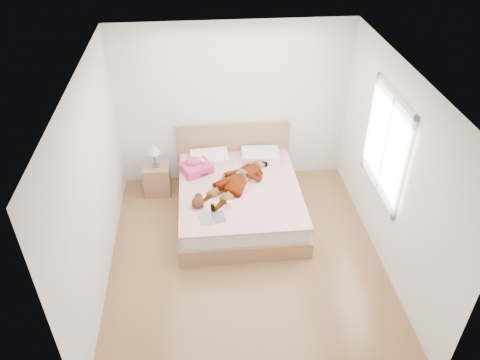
{
  "coord_description": "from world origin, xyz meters",
  "views": [
    {
      "loc": [
        -0.51,
        -4.51,
        4.51
      ],
      "look_at": [
        0.0,
        0.85,
        0.7
      ],
      "focal_mm": 35.0,
      "sensor_mm": 36.0,
      "label": 1
    }
  ],
  "objects": [
    {
      "name": "phone",
      "position": [
        -0.52,
        1.43,
        0.7
      ],
      "size": [
        0.1,
        0.1,
        0.05
      ],
      "primitive_type": "cube",
      "rotation": [
        0.44,
        0.0,
        0.85
      ],
      "color": "silver",
      "rests_on": "bed"
    },
    {
      "name": "nightstand",
      "position": [
        -1.24,
        1.63,
        0.29
      ],
      "size": [
        0.42,
        0.37,
        0.88
      ],
      "color": "brown",
      "rests_on": "ground"
    },
    {
      "name": "coffee_mug",
      "position": [
        -0.17,
        0.51,
        0.55
      ],
      "size": [
        0.12,
        0.1,
        0.09
      ],
      "color": "white",
      "rests_on": "bed"
    },
    {
      "name": "hair",
      "position": [
        -0.59,
        1.48,
        0.55
      ],
      "size": [
        0.57,
        0.63,
        0.08
      ],
      "primitive_type": "ellipsoid",
      "rotation": [
        0.0,
        0.0,
        0.33
      ],
      "color": "black",
      "rests_on": "bed"
    },
    {
      "name": "magazine",
      "position": [
        -0.43,
        0.27,
        0.52
      ],
      "size": [
        0.41,
        0.3,
        0.02
      ],
      "color": "white",
      "rests_on": "bed"
    },
    {
      "name": "plush_toy",
      "position": [
        -0.6,
        0.57,
        0.59
      ],
      "size": [
        0.18,
        0.27,
        0.14
      ],
      "color": "black",
      "rests_on": "bed"
    },
    {
      "name": "woman",
      "position": [
        -0.02,
        1.03,
        0.61
      ],
      "size": [
        1.41,
        1.49,
        0.21
      ],
      "primitive_type": "imported",
      "rotation": [
        0.0,
        0.0,
        -0.72
      ],
      "color": "silver",
      "rests_on": "bed"
    },
    {
      "name": "room_shell",
      "position": [
        1.77,
        0.3,
        1.5
      ],
      "size": [
        4.0,
        4.0,
        4.0
      ],
      "color": "white",
      "rests_on": "ground"
    },
    {
      "name": "bed",
      "position": [
        0.0,
        1.04,
        0.28
      ],
      "size": [
        1.8,
        2.08,
        1.0
      ],
      "color": "brown",
      "rests_on": "ground"
    },
    {
      "name": "towel",
      "position": [
        -0.62,
        1.4,
        0.6
      ],
      "size": [
        0.53,
        0.49,
        0.22
      ],
      "color": "#DA3B70",
      "rests_on": "bed"
    },
    {
      "name": "ground",
      "position": [
        0.0,
        0.0,
        0.0
      ],
      "size": [
        4.0,
        4.0,
        0.0
      ],
      "primitive_type": "plane",
      "color": "#4B3017",
      "rests_on": "ground"
    }
  ]
}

